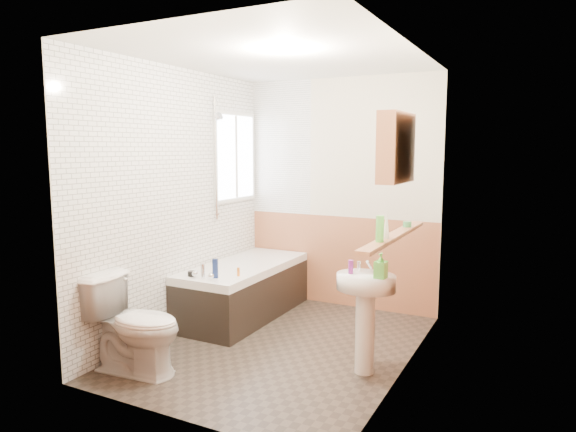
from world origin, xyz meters
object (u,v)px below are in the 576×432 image
Objects in this scene: pine_shelf at (395,236)px; medicine_cabinet at (396,148)px; bathtub at (244,289)px; toilet at (135,325)px; sink at (365,303)px.

medicine_cabinet is (-0.03, 0.08, 0.65)m from pine_shelf.
bathtub is at bearing 160.37° from medicine_cabinet.
toilet is 2.12m from pine_shelf.
toilet is 1.34× the size of medicine_cabinet.
bathtub is 1.56m from toilet.
sink is (1.57, -0.74, 0.27)m from bathtub.
bathtub is at bearing 158.49° from pine_shelf.
medicine_cabinet is at bearing 29.47° from sink.
pine_shelf is (0.20, 0.05, 0.53)m from sink.
toilet is 1.80m from sink.
sink reaches higher than toilet.
bathtub is at bearing -5.96° from toilet.
medicine_cabinet reaches higher than sink.
bathtub is 2.08× the size of toilet.
sink is 0.57m from pine_shelf.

